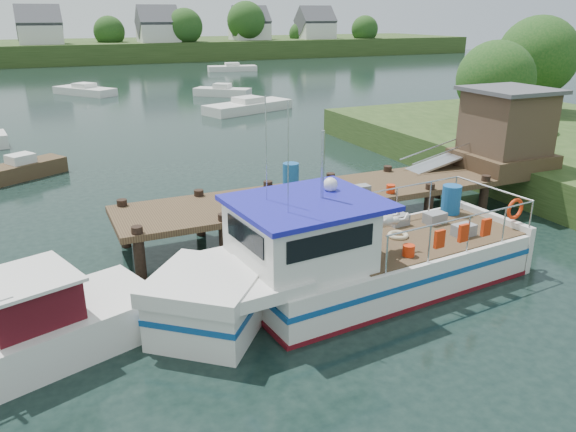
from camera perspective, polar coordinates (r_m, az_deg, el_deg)
name	(u,v)px	position (r m, az deg, el deg)	size (l,w,h in m)	color
ground_plane	(296,234)	(19.27, 0.86, -1.83)	(160.00, 160.00, 0.00)	black
far_shore	(75,47)	(98.97, -20.79, 15.75)	(140.00, 42.55, 9.22)	#32491E
dock	(453,152)	(22.07, 16.45, 6.27)	(16.60, 3.00, 4.78)	#473521
lobster_boat	(345,262)	(14.87, 5.77, -4.67)	(11.39, 4.14, 5.40)	silver
moored_rowboat	(22,169)	(28.51, -25.39, 4.32)	(3.97, 3.06, 1.12)	#473521
moored_far	(232,68)	(76.35, -5.69, 14.74)	(6.58, 3.31, 1.07)	silver
moored_b	(222,91)	(52.83, -6.68, 12.46)	(5.03, 4.58, 1.13)	silver
moored_c	(248,106)	(44.04, -4.06, 11.07)	(7.50, 4.64, 1.12)	silver
moored_d	(85,90)	(56.61, -19.95, 11.90)	(5.39, 6.35, 1.07)	silver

